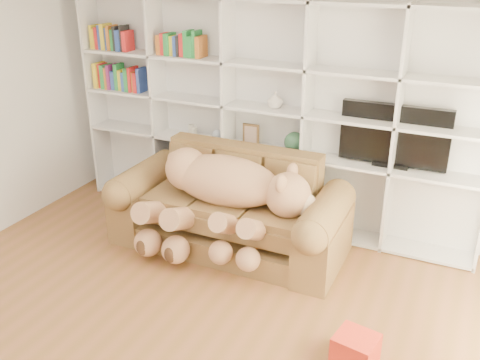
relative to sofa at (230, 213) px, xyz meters
The scene contains 14 objects.
floor 1.70m from the sofa, 86.02° to the right, with size 5.00×5.00×0.00m, color brown.
wall_back 1.30m from the sofa, 82.27° to the left, with size 5.00×0.02×2.70m, color silver.
bookshelf 1.18m from the sofa, 99.98° to the left, with size 4.43×0.35×2.40m.
sofa is the anchor object (origin of this frame).
teddy_bear 0.36m from the sofa, 87.57° to the right, with size 1.65×0.93×0.95m.
throw_pillow 0.66m from the sofa, 163.68° to the left, with size 0.37×0.12×0.37m, color maroon.
gift_box 1.98m from the sofa, 36.43° to the right, with size 0.29×0.27×0.24m, color red.
tv 1.77m from the sofa, 26.44° to the left, with size 1.03×0.18×0.61m.
picture_frame 0.90m from the sofa, 95.61° to the left, with size 0.18×0.03×0.23m, color #51371C.
green_vase 0.99m from the sofa, 56.71° to the left, with size 0.22×0.22×0.22m, color #2F5D3D.
figurine_tall 1.17m from the sofa, 140.67° to the left, with size 0.07×0.07×0.14m, color beige.
figurine_short 1.14m from the sofa, 139.30° to the left, with size 0.06×0.06×0.10m, color beige.
snow_globe 0.98m from the sofa, 125.97° to the left, with size 0.12×0.12×0.12m, color silver.
shelf_vase 1.24m from the sofa, 72.96° to the left, with size 0.16×0.16×0.17m, color beige.
Camera 1 is at (2.00, -2.68, 2.81)m, focal length 40.00 mm.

